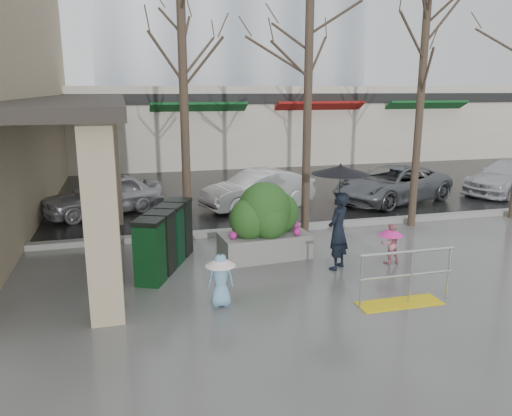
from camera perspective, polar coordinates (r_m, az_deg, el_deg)
name	(u,v)px	position (r m, az deg, el deg)	size (l,w,h in m)	color
ground	(310,286)	(10.23, 6.24, -8.90)	(120.00, 120.00, 0.00)	#51514F
street_asphalt	(183,153)	(31.25, -8.35, 6.22)	(120.00, 36.00, 0.01)	black
curb	(259,230)	(13.81, 0.33, -2.52)	(120.00, 0.30, 0.15)	gray
canopy_slab	(77,97)	(16.87, -19.76, 11.84)	(2.80, 18.00, 0.25)	#2D2823
pillar_front	(102,222)	(8.59, -17.22, -1.51)	(0.55, 0.55, 3.50)	tan
pillar_back	(110,165)	(14.97, -16.36, 4.75)	(0.55, 0.55, 3.50)	tan
storefront_row	(227,124)	(27.39, -3.28, 9.56)	(34.00, 6.74, 4.00)	beige
handrail	(404,284)	(9.67, 16.52, -8.37)	(1.90, 0.50, 1.03)	yellow
tree_west	(182,36)	(12.56, -8.48, 18.84)	(3.20, 3.20, 6.80)	#382B21
tree_midwest	(309,33)	(13.33, 6.12, 19.23)	(3.20, 3.20, 7.00)	#382B21
tree_mideast	(424,51)	(14.78, 18.66, 16.60)	(3.20, 3.20, 6.50)	#382B21
woman	(339,208)	(10.89, 9.47, 0.04)	(1.25, 1.25, 2.35)	black
child_pink	(390,240)	(11.71, 15.11, -3.56)	(0.57, 0.57, 0.93)	#D3818D
child_blue	(221,275)	(9.14, -4.06, -7.63)	(0.56, 0.56, 1.00)	#74AACE
planter	(265,222)	(11.64, 1.01, -1.57)	(2.14, 1.24, 1.80)	slate
news_boxes	(165,238)	(11.15, -10.30, -3.45)	(1.50, 2.43, 1.35)	#0C3817
car_a	(103,195)	(16.42, -17.06, 1.46)	(1.49, 3.70, 1.26)	#9F9FA3
car_b	(258,189)	(16.55, 0.24, 2.16)	(1.33, 3.82, 1.26)	silver
car_c	(392,184)	(18.07, 15.28, 2.64)	(2.09, 4.53, 1.26)	slate
car_d	(510,177)	(21.21, 27.01, 3.19)	(1.77, 4.34, 1.26)	silver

